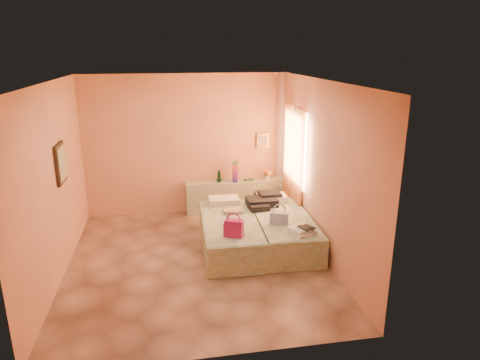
% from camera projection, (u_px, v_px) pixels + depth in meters
% --- Properties ---
extents(ground, '(4.50, 4.50, 0.00)m').
position_uv_depth(ground, '(198.00, 261.00, 6.80)').
color(ground, tan).
rests_on(ground, ground).
extents(room_walls, '(4.02, 4.51, 2.81)m').
position_uv_depth(room_walls, '(204.00, 143.00, 6.85)').
color(room_walls, '#E8AF7C').
rests_on(room_walls, ground).
extents(headboard_ledge, '(2.05, 0.30, 0.65)m').
position_uv_depth(headboard_ledge, '(236.00, 196.00, 8.85)').
color(headboard_ledge, '#AEBA98').
rests_on(headboard_ledge, ground).
extents(bed_left, '(0.97, 2.03, 0.50)m').
position_uv_depth(bed_left, '(231.00, 234.00, 7.21)').
color(bed_left, beige).
rests_on(bed_left, ground).
extents(bed_right, '(0.97, 2.03, 0.50)m').
position_uv_depth(bed_right, '(282.00, 230.00, 7.36)').
color(bed_right, beige).
rests_on(bed_right, ground).
extents(water_bottle, '(0.08, 0.08, 0.24)m').
position_uv_depth(water_bottle, '(219.00, 177.00, 8.64)').
color(water_bottle, '#143923').
rests_on(water_bottle, headboard_ledge).
extents(rainbow_box, '(0.10, 0.10, 0.44)m').
position_uv_depth(rainbow_box, '(235.00, 172.00, 8.61)').
color(rainbow_box, '#AD1562').
rests_on(rainbow_box, headboard_ledge).
extents(small_dish, '(0.17, 0.17, 0.03)m').
position_uv_depth(small_dish, '(219.00, 180.00, 8.77)').
color(small_dish, '#437C54').
rests_on(small_dish, headboard_ledge).
extents(green_book, '(0.21, 0.17, 0.03)m').
position_uv_depth(green_book, '(249.00, 180.00, 8.77)').
color(green_book, '#22412B').
rests_on(green_book, headboard_ledge).
extents(flower_vase, '(0.24, 0.24, 0.24)m').
position_uv_depth(flower_vase, '(268.00, 174.00, 8.79)').
color(flower_vase, silver).
rests_on(flower_vase, headboard_ledge).
extents(magenta_handbag, '(0.33, 0.27, 0.27)m').
position_uv_depth(magenta_handbag, '(234.00, 228.00, 6.49)').
color(magenta_handbag, '#AD1562').
rests_on(magenta_handbag, bed_left).
extents(khaki_garment, '(0.35, 0.29, 0.06)m').
position_uv_depth(khaki_garment, '(233.00, 210.00, 7.49)').
color(khaki_garment, tan).
rests_on(khaki_garment, bed_left).
extents(clothes_pile, '(0.59, 0.59, 0.18)m').
position_uv_depth(clothes_pile, '(264.00, 201.00, 7.80)').
color(clothes_pile, black).
rests_on(clothes_pile, bed_right).
extents(blue_handbag, '(0.33, 0.22, 0.19)m').
position_uv_depth(blue_handbag, '(279.00, 218.00, 6.97)').
color(blue_handbag, '#3D5194').
rests_on(blue_handbag, bed_right).
extents(towel_stack, '(0.44, 0.42, 0.10)m').
position_uv_depth(towel_stack, '(302.00, 231.00, 6.60)').
color(towel_stack, silver).
rests_on(towel_stack, bed_right).
extents(sandal_pair, '(0.23, 0.26, 0.02)m').
position_uv_depth(sandal_pair, '(307.00, 228.00, 6.56)').
color(sandal_pair, black).
rests_on(sandal_pair, towel_stack).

